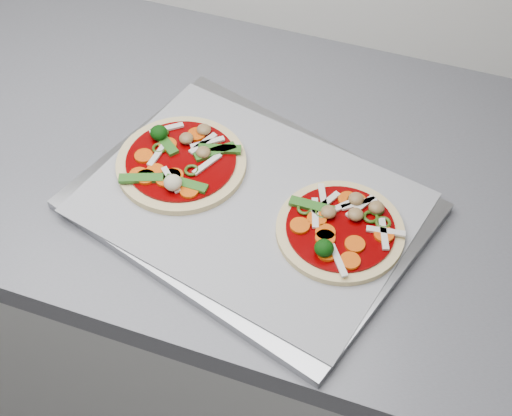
% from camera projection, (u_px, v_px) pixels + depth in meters
% --- Properties ---
extents(base_cabinet, '(3.60, 0.60, 0.86)m').
position_uv_depth(base_cabinet, '(311.00, 349.00, 1.33)').
color(base_cabinet, beige).
rests_on(base_cabinet, ground).
extents(countertop, '(3.60, 0.60, 0.04)m').
position_uv_depth(countertop, '(331.00, 191.00, 0.98)').
color(countertop, slate).
rests_on(countertop, base_cabinet).
extents(baking_tray, '(0.50, 0.43, 0.01)m').
position_uv_depth(baking_tray, '(250.00, 206.00, 0.93)').
color(baking_tray, gray).
rests_on(baking_tray, countertop).
extents(parchment, '(0.46, 0.38, 0.00)m').
position_uv_depth(parchment, '(250.00, 202.00, 0.92)').
color(parchment, '#939499').
rests_on(parchment, baking_tray).
extents(pizza_left, '(0.23, 0.23, 0.03)m').
position_uv_depth(pizza_left, '(180.00, 161.00, 0.96)').
color(pizza_left, '#D4BA82').
rests_on(pizza_left, parchment).
extents(pizza_right, '(0.18, 0.18, 0.03)m').
position_uv_depth(pizza_right, '(340.00, 228.00, 0.88)').
color(pizza_right, '#D4BA82').
rests_on(pizza_right, parchment).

